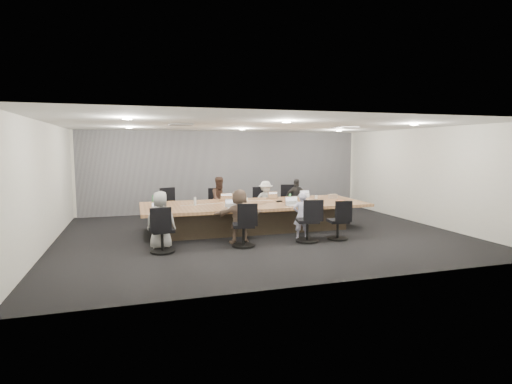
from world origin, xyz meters
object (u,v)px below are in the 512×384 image
object	(u,v)px
person_3	(296,199)
stapler	(251,205)
person_5	(239,216)
person_2	(266,201)
chair_5	(243,229)
laptop_2	(271,198)
chair_7	(338,224)
mug_brown	(157,207)
snack_packet	(340,201)
person_4	(161,220)
chair_0	(166,209)
chair_1	(218,208)
canvas_bag	(333,196)
chair_2	(262,206)
laptop_4	(159,212)
person_6	(302,216)
bottle_green_left	(154,201)
laptop_5	(234,208)
laptop_3	(303,197)
laptop_1	(224,200)
chair_6	(307,224)
bottle_green_right	(290,198)
conference_table	(255,215)
bottle_clear	(195,201)
chair_4	(162,234)
chair_3	(292,203)

from	to	relation	value
person_3	stapler	distance (m)	2.83
person_5	person_2	bearing A→B (deg)	-115.14
chair_5	laptop_2	xyz separation A→B (m)	(1.54, 2.50, 0.34)
chair_7	mug_brown	bearing A→B (deg)	170.92
laptop_2	mug_brown	world-z (taller)	mug_brown
mug_brown	snack_packet	bearing A→B (deg)	-0.58
person_4	chair_5	bearing A→B (deg)	-178.29
chair_0	stapler	distance (m)	3.03
mug_brown	person_3	bearing A→B (deg)	21.99
chair_1	canvas_bag	xyz separation A→B (m)	(3.16, -1.42, 0.42)
chair_2	laptop_4	bearing A→B (deg)	45.96
chair_0	person_6	size ratio (longest dim) A/B	0.76
chair_7	bottle_green_left	size ratio (longest dim) A/B	2.79
person_5	laptop_5	distance (m)	0.56
laptop_3	person_5	size ratio (longest dim) A/B	0.23
laptop_5	person_3	bearing A→B (deg)	53.49
chair_1	laptop_1	distance (m)	0.97
person_3	chair_6	bearing A→B (deg)	-101.94
chair_2	person_6	size ratio (longest dim) A/B	0.66
chair_0	bottle_green_right	size ratio (longest dim) A/B	3.92
person_6	bottle_green_right	bearing A→B (deg)	-88.60
chair_5	stapler	bearing A→B (deg)	75.38
chair_2	laptop_5	bearing A→B (deg)	67.47
person_2	bottle_green_right	distance (m)	1.41
conference_table	chair_1	bearing A→B (deg)	111.43
stapler	laptop_3	bearing A→B (deg)	49.66
chair_5	laptop_5	size ratio (longest dim) A/B	2.77
chair_7	laptop_4	xyz separation A→B (m)	(-4.17, 0.90, 0.37)
chair_0	bottle_clear	bearing A→B (deg)	92.37
chair_4	canvas_bag	size ratio (longest dim) A/B	3.52
chair_6	bottle_clear	world-z (taller)	bottle_clear
person_2	snack_packet	xyz separation A→B (m)	(1.58, -1.82, 0.16)
chair_0	laptop_4	bearing A→B (deg)	64.50
chair_4	laptop_3	bearing A→B (deg)	21.67
laptop_2	stapler	distance (m)	1.74
laptop_5	canvas_bag	world-z (taller)	canvas_bag
laptop_4	chair_2	bearing A→B (deg)	40.29
chair_6	mug_brown	world-z (taller)	chair_6
chair_5	chair_6	bearing A→B (deg)	9.58
laptop_3	stapler	distance (m)	2.48
chair_7	chair_1	bearing A→B (deg)	131.45
person_5	laptop_5	bearing A→B (deg)	-85.46
chair_2	chair_3	distance (m)	1.01
chair_1	bottle_clear	xyz separation A→B (m)	(-0.95, -1.69, 0.47)
laptop_3	stapler	size ratio (longest dim) A/B	1.65
laptop_2	laptop_5	bearing A→B (deg)	41.92
bottle_clear	canvas_bag	world-z (taller)	bottle_clear
chair_1	laptop_5	distance (m)	2.53
chair_2	laptop_5	size ratio (longest dim) A/B	2.58
laptop_3	laptop_1	bearing A→B (deg)	-3.45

